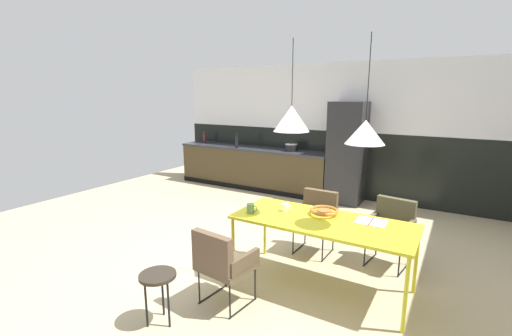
# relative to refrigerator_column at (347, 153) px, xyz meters

# --- Properties ---
(ground_plane) EXTENTS (9.06, 9.06, 0.00)m
(ground_plane) POSITION_rel_refrigerator_column_xyz_m (-0.46, -3.05, -0.95)
(ground_plane) COLOR tan
(back_wall_splashback_dark) EXTENTS (6.97, 0.12, 1.31)m
(back_wall_splashback_dark) POSITION_rel_refrigerator_column_xyz_m (-0.46, 0.36, -0.29)
(back_wall_splashback_dark) COLOR black
(back_wall_splashback_dark) RESTS_ON ground
(back_wall_panel_upper) EXTENTS (6.97, 0.12, 1.31)m
(back_wall_panel_upper) POSITION_rel_refrigerator_column_xyz_m (-0.46, 0.36, 1.02)
(back_wall_panel_upper) COLOR white
(back_wall_panel_upper) RESTS_ON back_wall_splashback_dark
(kitchen_counter) EXTENTS (3.49, 0.63, 0.89)m
(kitchen_counter) POSITION_rel_refrigerator_column_xyz_m (-2.06, -0.00, -0.50)
(kitchen_counter) COLOR #42351F
(kitchen_counter) RESTS_ON ground
(refrigerator_column) EXTENTS (0.63, 0.60, 1.89)m
(refrigerator_column) POSITION_rel_refrigerator_column_xyz_m (0.00, 0.00, 0.00)
(refrigerator_column) COLOR #232326
(refrigerator_column) RESTS_ON ground
(dining_table) EXTENTS (1.85, 0.80, 0.75)m
(dining_table) POSITION_rel_refrigerator_column_xyz_m (0.66, -3.08, -0.25)
(dining_table) COLOR gold
(dining_table) RESTS_ON ground
(armchair_corner_seat) EXTENTS (0.55, 0.53, 0.80)m
(armchair_corner_seat) POSITION_rel_refrigerator_column_xyz_m (1.20, -2.17, -0.44)
(armchair_corner_seat) COLOR brown
(armchair_corner_seat) RESTS_ON ground
(armchair_near_window) EXTENTS (0.53, 0.52, 0.79)m
(armchair_near_window) POSITION_rel_refrigerator_column_xyz_m (-0.03, -3.92, -0.45)
(armchair_near_window) COLOR brown
(armchair_near_window) RESTS_ON ground
(armchair_far_side) EXTENTS (0.50, 0.48, 0.79)m
(armchair_far_side) POSITION_rel_refrigerator_column_xyz_m (0.30, -2.28, -0.44)
(armchair_far_side) COLOR brown
(armchair_far_side) RESTS_ON ground
(fruit_bowl) EXTENTS (0.32, 0.32, 0.06)m
(fruit_bowl) POSITION_rel_refrigerator_column_xyz_m (0.62, -2.91, -0.16)
(fruit_bowl) COLOR #B2662D
(fruit_bowl) RESTS_ON dining_table
(open_book) EXTENTS (0.29, 0.24, 0.02)m
(open_book) POSITION_rel_refrigerator_column_xyz_m (1.11, -2.89, -0.20)
(open_book) COLOR white
(open_book) RESTS_ON dining_table
(mug_dark_espresso) EXTENTS (0.13, 0.09, 0.10)m
(mug_dark_espresso) POSITION_rel_refrigerator_column_xyz_m (-0.09, -3.28, -0.15)
(mug_dark_espresso) COLOR #5B8456
(mug_dark_espresso) RESTS_ON dining_table
(mug_tall_blue) EXTENTS (0.13, 0.09, 0.09)m
(mug_tall_blue) POSITION_rel_refrigerator_column_xyz_m (0.21, -3.03, -0.16)
(mug_tall_blue) COLOR white
(mug_tall_blue) RESTS_ON dining_table
(cooking_pot) EXTENTS (0.25, 0.25, 0.17)m
(cooking_pot) POSITION_rel_refrigerator_column_xyz_m (-1.14, 0.00, 0.01)
(cooking_pot) COLOR black
(cooking_pot) RESTS_ON kitchen_counter
(bottle_wine_green) EXTENTS (0.07, 0.07, 0.32)m
(bottle_wine_green) POSITION_rel_refrigerator_column_xyz_m (-2.33, -0.22, 0.08)
(bottle_wine_green) COLOR black
(bottle_wine_green) RESTS_ON kitchen_counter
(bottle_vinegar_dark) EXTENTS (0.06, 0.06, 0.27)m
(bottle_vinegar_dark) POSITION_rel_refrigerator_column_xyz_m (-3.44, 0.06, 0.05)
(bottle_vinegar_dark) COLOR maroon
(bottle_vinegar_dark) RESTS_ON kitchen_counter
(side_stool) EXTENTS (0.33, 0.33, 0.48)m
(side_stool) POSITION_rel_refrigerator_column_xyz_m (-0.36, -4.42, -0.52)
(side_stool) COLOR #2D261E
(side_stool) RESTS_ON ground
(pendant_lamp_over_table_near) EXTENTS (0.37, 0.37, 0.92)m
(pendant_lamp_over_table_near) POSITION_rel_refrigerator_column_xyz_m (0.29, -3.10, 0.84)
(pendant_lamp_over_table_near) COLOR black
(pendant_lamp_over_table_far) EXTENTS (0.37, 0.37, 1.00)m
(pendant_lamp_over_table_far) POSITION_rel_refrigerator_column_xyz_m (1.03, -3.06, 0.73)
(pendant_lamp_over_table_far) COLOR black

